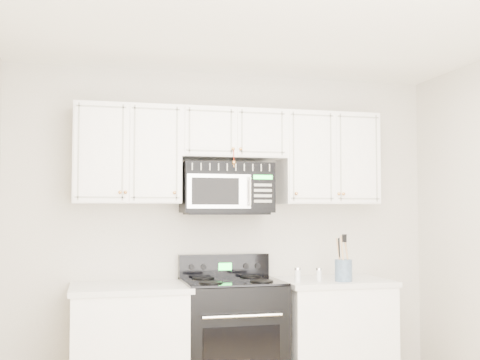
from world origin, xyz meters
name	(u,v)px	position (x,y,z in m)	size (l,w,h in m)	color
room	(298,241)	(0.00, 0.00, 1.30)	(3.51, 3.51, 2.61)	olive
base_cabinet_left	(129,353)	(-0.80, 1.44, 0.43)	(0.86, 0.65, 0.92)	white
base_cabinet_right	(333,342)	(0.80, 1.44, 0.43)	(0.86, 0.65, 0.92)	white
range	(231,340)	(-0.03, 1.44, 0.48)	(0.74, 0.67, 1.11)	black
upper_cabinets	(231,152)	(0.00, 1.58, 1.93)	(2.44, 0.37, 0.75)	white
microwave	(226,188)	(-0.04, 1.57, 1.65)	(0.71, 0.40, 0.39)	black
utensil_crock	(343,269)	(0.82, 1.27, 1.01)	(0.13, 0.13, 0.36)	slate
shaker_salt	(298,275)	(0.45, 1.29, 0.98)	(0.05, 0.05, 0.11)	silver
shaker_pepper	(319,274)	(0.64, 1.33, 0.97)	(0.04, 0.04, 0.10)	silver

